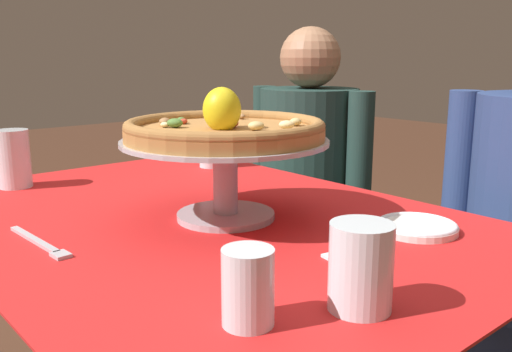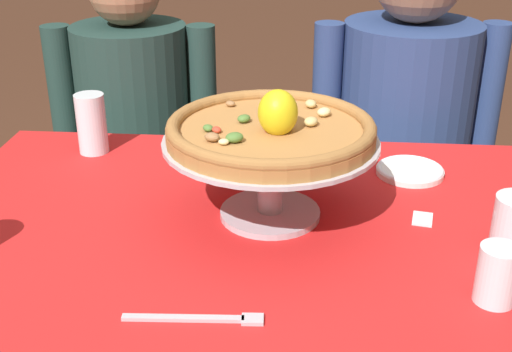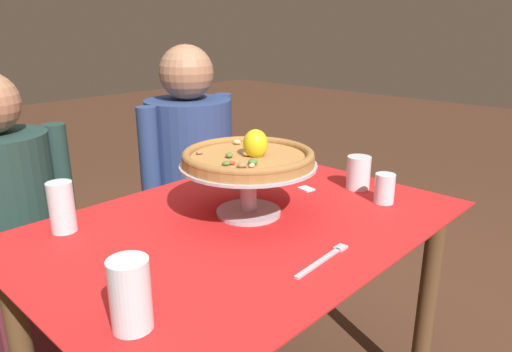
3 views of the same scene
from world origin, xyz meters
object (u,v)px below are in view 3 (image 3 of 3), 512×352
Objects in this scene: pizza at (249,156)px; water_glass_front_right at (384,190)px; water_glass_back_left at (62,210)px; water_glass_side_right at (358,175)px; water_glass_front_left at (131,299)px; side_plate at (262,174)px; pizza_stand at (248,179)px; dinner_fork at (325,259)px; sugar_packet at (306,189)px; diner_right at (191,180)px; diner_left at (12,248)px.

water_glass_front_right is at bearing -34.21° from pizza.
water_glass_back_left is at bearing 146.36° from water_glass_front_right.
water_glass_front_right is 0.84× the size of water_glass_side_right.
water_glass_side_right is at bearing -24.84° from water_glass_back_left.
water_glass_front_left reaches higher than side_plate.
pizza_stand is 2.84× the size of water_glass_back_left.
pizza_stand reaches higher than dinner_fork.
pizza_stand is 4.23× the size of water_glass_front_right.
sugar_packet is at bearing 105.89° from water_glass_front_right.
sugar_packet is at bearing -20.94° from water_glass_back_left.
side_plate is 0.12× the size of diner_right.
pizza is 0.38m from dinner_fork.
water_glass_front_left is at bearing -133.72° from diner_right.
pizza is 2.72× the size of water_glass_front_left.
diner_left is at bearing 109.53° from dinner_fork.
pizza_stand is 0.43m from water_glass_front_right.
pizza_stand is 0.80m from diner_right.
sugar_packet is 0.05× the size of diner_left.
pizza is 2.61× the size of side_plate.
water_glass_side_right is 0.77× the size of side_plate.
pizza is (0.00, -0.00, 0.07)m from pizza_stand.
sugar_packet is (-0.00, -0.20, -0.01)m from side_plate.
sugar_packet is 0.04× the size of diner_right.
pizza is 0.52m from water_glass_back_left.
pizza_stand is 0.35m from dinner_fork.
water_glass_front_left is 0.66× the size of dinner_fork.
pizza reaches higher than dinner_fork.
water_glass_side_right is 2.21× the size of sugar_packet.
side_plate is at bearing 111.73° from water_glass_side_right.
pizza is 0.45m from water_glass_side_right.
diner_left is at bearing 122.59° from pizza.
water_glass_front_right is 0.67× the size of water_glass_back_left.
pizza_stand is 1.05× the size of pizza.
diner_left is at bearing 136.76° from sugar_packet.
water_glass_front_left is at bearing -95.95° from diner_left.
pizza_stand is 0.34× the size of diner_right.
pizza is 0.32× the size of diner_right.
diner_left reaches higher than side_plate.
diner_left reaches higher than sugar_packet.
diner_right is at bearing 91.11° from water_glass_front_right.
dinner_fork is (0.45, -0.10, -0.06)m from water_glass_front_left.
water_glass_front_right is 1.24m from diner_left.
pizza_stand is 2.73× the size of side_plate.
water_glass_back_left is 0.89m from diner_right.
water_glass_back_left is 0.92m from water_glass_side_right.
water_glass_front_left reaches higher than dinner_fork.
diner_right is (-0.02, 0.93, -0.18)m from water_glass_front_right.
pizza is 4.05× the size of water_glass_front_right.
water_glass_back_left reaches higher than sugar_packet.
water_glass_front_right is at bearing -88.89° from diner_right.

